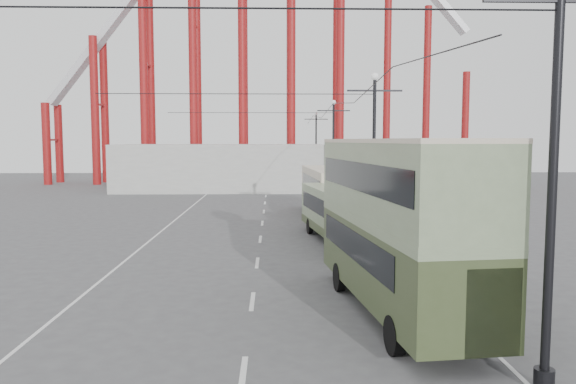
{
  "coord_description": "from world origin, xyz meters",
  "views": [
    {
      "loc": [
        -0.29,
        -14.62,
        5.44
      ],
      "look_at": [
        0.42,
        11.84,
        3.0
      ],
      "focal_mm": 35.0,
      "sensor_mm": 36.0,
      "label": 1
    }
  ],
  "objects_px": {
    "double_decker_bus": "(398,217)",
    "pedestrian": "(335,231)",
    "single_decker_cream": "(329,190)",
    "single_decker_green": "(340,213)",
    "lamp_post_near": "(560,22)"
  },
  "relations": [
    {
      "from": "pedestrian",
      "to": "single_decker_green",
      "type": "bearing_deg",
      "value": -148.98
    },
    {
      "from": "lamp_post_near",
      "to": "double_decker_bus",
      "type": "height_order",
      "value": "lamp_post_near"
    },
    {
      "from": "lamp_post_near",
      "to": "single_decker_green",
      "type": "xyz_separation_m",
      "value": [
        -2.33,
        17.84,
        -6.26
      ]
    },
    {
      "from": "double_decker_bus",
      "to": "pedestrian",
      "type": "bearing_deg",
      "value": 87.97
    },
    {
      "from": "lamp_post_near",
      "to": "single_decker_cream",
      "type": "relative_size",
      "value": 0.97
    },
    {
      "from": "lamp_post_near",
      "to": "pedestrian",
      "type": "height_order",
      "value": "lamp_post_near"
    },
    {
      "from": "single_decker_cream",
      "to": "pedestrian",
      "type": "xyz_separation_m",
      "value": [
        -0.96,
        -12.2,
        -1.02
      ]
    },
    {
      "from": "lamp_post_near",
      "to": "pedestrian",
      "type": "distance_m",
      "value": 17.66
    },
    {
      "from": "single_decker_cream",
      "to": "double_decker_bus",
      "type": "bearing_deg",
      "value": -93.59
    },
    {
      "from": "single_decker_cream",
      "to": "pedestrian",
      "type": "distance_m",
      "value": 12.28
    },
    {
      "from": "double_decker_bus",
      "to": "pedestrian",
      "type": "relative_size",
      "value": 5.69
    },
    {
      "from": "double_decker_bus",
      "to": "pedestrian",
      "type": "xyz_separation_m",
      "value": [
        -0.79,
        10.48,
        -2.16
      ]
    },
    {
      "from": "double_decker_bus",
      "to": "pedestrian",
      "type": "height_order",
      "value": "double_decker_bus"
    },
    {
      "from": "single_decker_green",
      "to": "double_decker_bus",
      "type": "bearing_deg",
      "value": -95.96
    },
    {
      "from": "lamp_post_near",
      "to": "double_decker_bus",
      "type": "relative_size",
      "value": 1.03
    }
  ]
}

